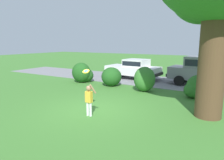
{
  "coord_description": "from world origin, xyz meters",
  "views": [
    {
      "loc": [
        4.88,
        -6.85,
        2.85
      ],
      "look_at": [
        0.13,
        1.25,
        1.1
      ],
      "focal_mm": 32.52,
      "sensor_mm": 36.0,
      "label": 1
    }
  ],
  "objects": [
    {
      "name": "ground_plane",
      "position": [
        0.0,
        0.0,
        0.0
      ],
      "size": [
        80.0,
        80.0,
        0.0
      ],
      "primitive_type": "plane",
      "color": "#3D752D"
    },
    {
      "name": "shrub_centre_left",
      "position": [
        -1.8,
        4.52,
        0.57
      ],
      "size": [
        1.33,
        1.33,
        1.24
      ],
      "color": "#1E511C",
      "rests_on": "ground"
    },
    {
      "name": "parked_sedan",
      "position": [
        -1.64,
        7.66,
        0.85
      ],
      "size": [
        4.52,
        2.34,
        1.56
      ],
      "color": "white",
      "rests_on": "ground"
    },
    {
      "name": "shrub_near_tree",
      "position": [
        -4.24,
        4.55,
        0.64
      ],
      "size": [
        1.44,
        1.42,
        1.42
      ],
      "color": "#1E511C",
      "rests_on": "ground"
    },
    {
      "name": "shrub_centre",
      "position": [
        0.62,
        4.18,
        0.73
      ],
      "size": [
        1.25,
        1.2,
        1.46
      ],
      "color": "#33702B",
      "rests_on": "ground"
    },
    {
      "name": "shrub_centre_right",
      "position": [
        3.51,
        4.21,
        0.55
      ],
      "size": [
        1.34,
        1.19,
        1.21
      ],
      "color": "#286023",
      "rests_on": "ground"
    },
    {
      "name": "child_thrower",
      "position": [
        0.27,
        -0.75,
        0.72
      ],
      "size": [
        0.45,
        0.27,
        1.29
      ],
      "color": "white",
      "rests_on": "ground"
    },
    {
      "name": "driveway_strip",
      "position": [
        0.0,
        7.49,
        0.01
      ],
      "size": [
        28.0,
        4.4,
        0.02
      ],
      "primitive_type": "cube",
      "color": "slate",
      "rests_on": "ground"
    },
    {
      "name": "frisbee",
      "position": [
        0.0,
        -0.55,
        1.73
      ],
      "size": [
        0.29,
        0.26,
        0.16
      ],
      "color": "yellow"
    },
    {
      "name": "parked_suv",
      "position": [
        3.5,
        7.63,
        1.08
      ],
      "size": [
        4.8,
        2.32,
        1.92
      ],
      "color": "gray",
      "rests_on": "ground"
    }
  ]
}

